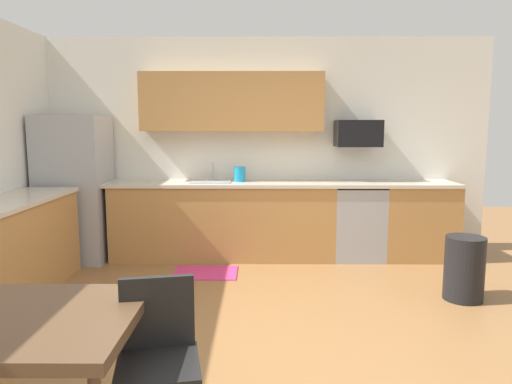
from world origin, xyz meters
The scene contains 17 objects.
ground_plane centered at (0.00, 0.00, 0.00)m, with size 12.00×12.00×0.00m, color olive.
wall_back centered at (0.00, 2.65, 1.35)m, with size 5.80×0.10×2.70m, color silver.
cabinet_run_back centered at (-0.41, 2.30, 0.45)m, with size 2.68×0.60×0.90m, color #AD7A42.
cabinet_run_back_right centered at (1.97, 2.30, 0.45)m, with size 0.87×0.60×0.90m, color #AD7A42.
cabinet_run_left centered at (-2.30, 0.80, 0.45)m, with size 0.60×2.00×0.90m, color #AD7A42.
countertop_back centered at (0.00, 2.30, 0.92)m, with size 4.80×0.64×0.04m, color beige.
countertop_left centered at (-2.30, 0.80, 0.92)m, with size 0.64×2.00×0.04m, color beige.
upper_cabinets_back centered at (-0.30, 2.43, 1.90)m, with size 2.20×0.34×0.70m, color #AD7A42.
refrigerator centered at (-2.18, 2.22, 0.87)m, with size 0.76×0.70×1.73m, color #9EA0A5.
oven_range centered at (1.23, 2.30, 0.46)m, with size 0.60×0.60×0.91m.
microwave centered at (1.23, 2.40, 1.52)m, with size 0.54×0.36×0.32m, color black.
sink_basin centered at (-0.55, 2.30, 0.88)m, with size 0.48×0.40×0.14m, color #A5A8AD.
sink_faucet centered at (-0.55, 2.48, 1.04)m, with size 0.02×0.02×0.24m, color #B2B5BA.
chair_near_table centered at (-0.48, -1.16, 0.50)m, with size 0.47×0.47×0.85m.
trash_bin centered at (1.94, 0.88, 0.30)m, with size 0.36×0.36×0.60m, color black.
floor_mat centered at (-0.56, 1.65, 0.01)m, with size 0.70×0.50×0.01m, color #CC3372.
kettle centered at (-0.21, 2.35, 1.02)m, with size 0.14×0.14×0.20m, color #198CBF.
Camera 1 is at (0.03, -3.39, 1.62)m, focal length 33.19 mm.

